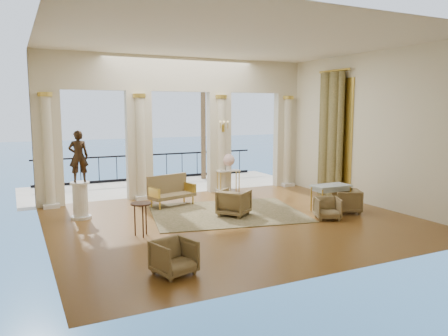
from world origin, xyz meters
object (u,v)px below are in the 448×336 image
armchair_c (347,200)px  armchair_d (234,201)px  side_table (141,208)px  armchair_b (328,207)px  console_table (229,174)px  armchair_a (174,256)px  settee (170,191)px  game_table (331,188)px  statue (78,156)px  pedestal (80,201)px

armchair_c → armchair_d: armchair_d is taller
armchair_c → side_table: 5.71m
armchair_b → console_table: console_table is taller
armchair_a → settee: (1.73, 5.19, 0.12)m
armchair_d → settee: bearing=-7.3°
armchair_c → game_table: 0.54m
armchair_a → armchair_c: 6.22m
statue → console_table: bearing=-153.2°
game_table → side_table: 5.45m
statue → settee: bearing=-160.9°
console_table → game_table: bearing=-68.9°
armchair_b → armchair_d: (-2.01, 1.41, 0.07)m
armchair_a → game_table: (5.57, 2.59, 0.33)m
armchair_a → game_table: size_ratio=0.62×
settee → game_table: bearing=-49.9°
armchair_c → pedestal: size_ratio=0.74×
side_table → armchair_b: bearing=-7.5°
armchair_d → armchair_c: bearing=-148.1°
pedestal → statue: 1.17m
console_table → settee: bearing=-153.7°
armchair_c → settee: (-4.08, 2.97, 0.09)m
armchair_a → armchair_b: 5.23m
armchair_c → armchair_d: size_ratio=0.93×
statue → armchair_c: bearing=168.8°
pedestal → armchair_c: bearing=-20.7°
armchair_a → armchair_c: armchair_c is taller
armchair_b → armchair_d: armchair_d is taller
side_table → armchair_d: bearing=15.9°
game_table → armchair_d: bearing=165.6°
armchair_d → console_table: 3.36m
armchair_d → statue: size_ratio=0.58×
pedestal → console_table: (5.12, 1.60, 0.16)m
game_table → pedestal: bearing=161.6°
armchair_c → armchair_d: 3.14m
pedestal → settee: bearing=9.6°
armchair_b → armchair_c: bearing=43.4°
statue → side_table: statue is taller
side_table → pedestal: bearing=114.0°
armchair_c → side_table: size_ratio=0.95×
game_table → console_table: size_ratio=1.33×
armchair_b → statue: 6.57m
armchair_a → side_table: size_ratio=0.88×
armchair_b → console_table: (-0.64, 4.47, 0.31)m
settee → armchair_c: bearing=-51.8°
game_table → side_table: bearing=-179.0°
pedestal → statue: statue is taller
game_table → statue: bearing=161.6°
statue → side_table: bearing=123.5°
armchair_d → statue: (-3.75, 1.46, 1.25)m
armchair_a → armchair_d: (2.87, 3.29, 0.05)m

